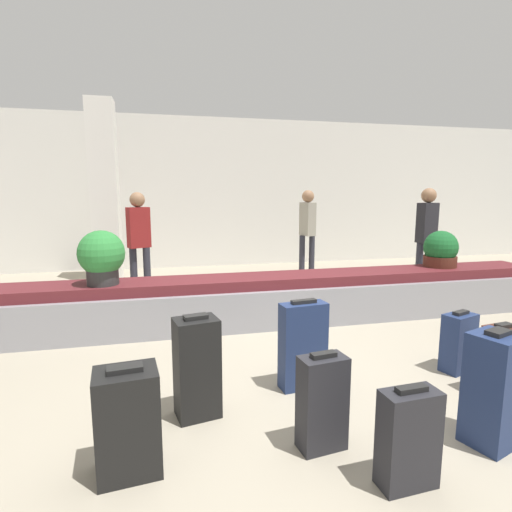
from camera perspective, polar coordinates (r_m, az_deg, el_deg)
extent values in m
plane|color=#9E937F|center=(3.49, 6.87, -18.35)|extent=(18.00, 18.00, 0.00)
cube|color=silver|center=(8.85, -6.12, 8.91)|extent=(18.00, 0.06, 3.20)
cube|color=gray|center=(4.97, 0.00, -6.94)|extent=(8.07, 0.73, 0.47)
cube|color=#5B1E23|center=(4.90, 0.00, -3.60)|extent=(7.75, 0.57, 0.12)
cube|color=silver|center=(7.64, -20.79, 8.39)|extent=(0.46, 0.46, 3.20)
cube|color=black|center=(2.99, -8.44, -15.52)|extent=(0.34, 0.28, 0.73)
cube|color=black|center=(2.85, -8.62, -8.59)|extent=(0.18, 0.11, 0.03)
cube|color=black|center=(2.56, -17.84, -21.67)|extent=(0.38, 0.31, 0.62)
cube|color=black|center=(2.41, -18.22, -15.02)|extent=(0.20, 0.12, 0.03)
cube|color=#472319|center=(3.80, 31.54, -12.69)|extent=(0.27, 0.23, 0.56)
cube|color=black|center=(3.71, 31.91, -8.42)|extent=(0.14, 0.09, 0.03)
cube|color=navy|center=(4.11, 26.94, -10.98)|extent=(0.34, 0.26, 0.53)
cube|color=black|center=(4.02, 27.23, -7.21)|extent=(0.17, 0.11, 0.03)
cube|color=#232328|center=(2.68, 9.43, -20.00)|extent=(0.31, 0.21, 0.60)
cube|color=black|center=(2.55, 9.62, -13.76)|extent=(0.17, 0.08, 0.03)
cube|color=navy|center=(3.38, 6.69, -12.60)|extent=(0.40, 0.21, 0.72)
cube|color=black|center=(3.26, 6.81, -6.48)|extent=(0.22, 0.08, 0.03)
cube|color=#232328|center=(2.52, 20.93, -23.23)|extent=(0.33, 0.18, 0.55)
cube|color=black|center=(2.38, 21.34, -17.28)|extent=(0.18, 0.07, 0.03)
cube|color=navy|center=(3.05, 30.73, -16.14)|extent=(0.35, 0.34, 0.73)
cube|color=black|center=(2.92, 31.33, -9.29)|extent=(0.18, 0.14, 0.03)
cylinder|color=#4C2319|center=(6.08, 24.77, -0.68)|extent=(0.44, 0.44, 0.15)
sphere|color=#195B28|center=(6.05, 24.90, 1.17)|extent=(0.45, 0.45, 0.45)
cylinder|color=#2D2D2D|center=(4.74, -21.05, -2.55)|extent=(0.34, 0.34, 0.21)
sphere|color=#2D7F38|center=(4.70, -21.22, 0.39)|extent=(0.50, 0.50, 0.50)
cylinder|color=#282833|center=(7.76, 6.58, -0.01)|extent=(0.11, 0.11, 0.80)
cylinder|color=#282833|center=(7.83, 7.96, 0.05)|extent=(0.11, 0.11, 0.80)
cube|color=gray|center=(7.72, 7.38, 5.25)|extent=(0.25, 0.35, 0.63)
sphere|color=#936B4C|center=(7.70, 7.44, 8.45)|extent=(0.23, 0.23, 0.23)
cylinder|color=#282833|center=(7.07, 22.23, -1.44)|extent=(0.11, 0.11, 0.81)
cylinder|color=#282833|center=(7.19, 23.54, -1.36)|extent=(0.11, 0.11, 0.81)
cube|color=#232328|center=(7.04, 23.25, 4.40)|extent=(0.36, 0.26, 0.64)
sphere|color=#936B4C|center=(7.03, 23.47, 7.95)|extent=(0.24, 0.24, 0.24)
cylinder|color=#282833|center=(6.45, -17.05, -2.27)|extent=(0.11, 0.11, 0.78)
cylinder|color=#282833|center=(6.43, -15.28, -2.21)|extent=(0.11, 0.11, 0.78)
cube|color=maroon|center=(6.35, -16.44, 3.93)|extent=(0.37, 0.30, 0.61)
sphere|color=#936B4C|center=(6.33, -16.61, 7.72)|extent=(0.23, 0.23, 0.23)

